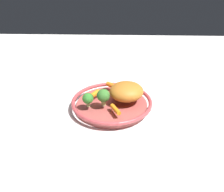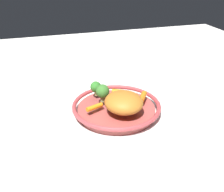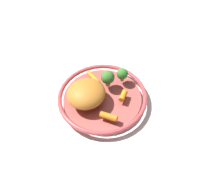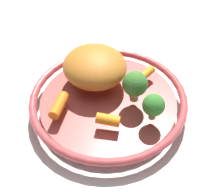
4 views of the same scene
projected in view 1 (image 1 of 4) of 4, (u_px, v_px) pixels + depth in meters
ground_plane at (112, 108)px, 0.93m from camera, size 2.32×2.32×0.00m
serving_bowl at (112, 104)px, 0.92m from camera, size 0.32×0.32×0.04m
roast_chicken_piece at (126, 91)px, 0.90m from camera, size 0.18×0.18×0.07m
baby_carrot_back at (112, 86)px, 1.00m from camera, size 0.06×0.05×0.02m
baby_carrot_near_rim at (115, 109)px, 0.83m from camera, size 0.04×0.07×0.02m
baby_carrot_right at (95, 94)px, 0.93m from camera, size 0.04×0.05×0.02m
broccoli_floret_small at (88, 99)px, 0.85m from camera, size 0.04×0.04×0.06m
broccoli_floret_mid at (103, 96)px, 0.86m from camera, size 0.05×0.05×0.07m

